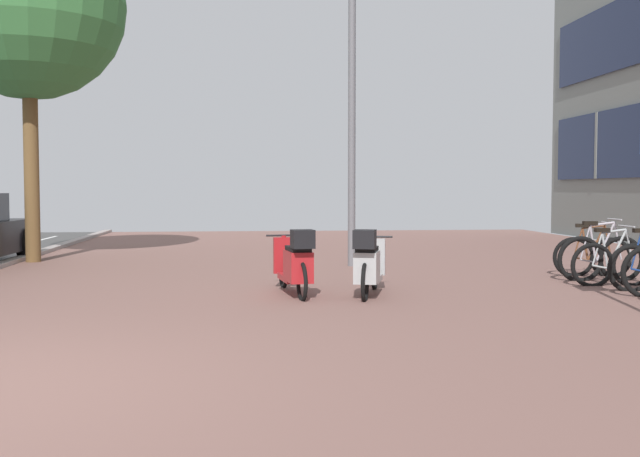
% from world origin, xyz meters
% --- Properties ---
extents(ground, '(21.00, 40.00, 0.13)m').
position_xyz_m(ground, '(1.43, 0.00, -0.02)').
color(ground, '#373633').
extents(bicycle_rack_04, '(1.31, 0.48, 0.94)m').
position_xyz_m(bicycle_rack_04, '(7.61, 5.09, 0.33)').
color(bicycle_rack_04, black).
rests_on(bicycle_rack_04, ground).
extents(bicycle_rack_05, '(1.40, 0.48, 1.02)m').
position_xyz_m(bicycle_rack_05, '(7.73, 5.69, 0.36)').
color(bicycle_rack_05, black).
rests_on(bicycle_rack_05, ground).
extents(bicycle_rack_06, '(1.25, 0.49, 0.94)m').
position_xyz_m(bicycle_rack_06, '(7.88, 6.29, 0.33)').
color(bicycle_rack_06, black).
rests_on(bicycle_rack_06, ground).
extents(scooter_near, '(0.76, 1.65, 0.95)m').
position_xyz_m(scooter_near, '(3.77, 4.35, 0.43)').
color(scooter_near, black).
rests_on(scooter_near, ground).
extents(scooter_mid, '(0.59, 1.85, 0.95)m').
position_xyz_m(scooter_mid, '(2.80, 4.54, 0.43)').
color(scooter_mid, black).
rests_on(scooter_mid, ground).
extents(lamp_post, '(0.20, 0.52, 6.28)m').
position_xyz_m(lamp_post, '(4.13, 8.30, 3.46)').
color(lamp_post, slate).
rests_on(lamp_post, ground).
extents(street_tree, '(3.77, 3.77, 6.98)m').
position_xyz_m(street_tree, '(-2.06, 9.74, 5.07)').
color(street_tree, brown).
rests_on(street_tree, ground).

